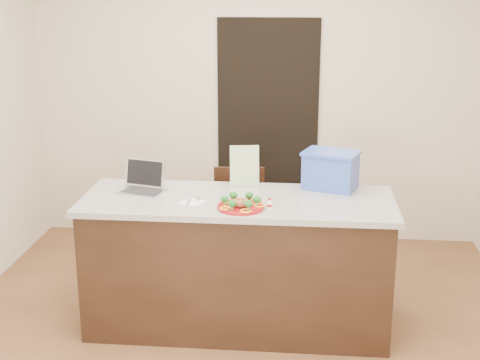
# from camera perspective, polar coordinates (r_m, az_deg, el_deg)

# --- Properties ---
(ground) EXTENTS (4.00, 4.00, 0.00)m
(ground) POSITION_cam_1_polar(r_m,az_deg,el_deg) (4.54, -0.51, -13.69)
(ground) COLOR brown
(ground) RESTS_ON ground
(room_shell) EXTENTS (4.00, 4.00, 4.00)m
(room_shell) POSITION_cam_1_polar(r_m,az_deg,el_deg) (3.98, -0.57, 6.91)
(room_shell) COLOR white
(room_shell) RESTS_ON ground
(doorway) EXTENTS (0.90, 0.02, 2.00)m
(doorway) POSITION_cam_1_polar(r_m,az_deg,el_deg) (6.03, 2.37, 4.17)
(doorway) COLOR black
(doorway) RESTS_ON ground
(island) EXTENTS (2.06, 0.76, 0.92)m
(island) POSITION_cam_1_polar(r_m,az_deg,el_deg) (4.55, -0.20, -7.08)
(island) COLOR black
(island) RESTS_ON ground
(plate) EXTENTS (0.30, 0.30, 0.02)m
(plate) POSITION_cam_1_polar(r_m,az_deg,el_deg) (4.20, 0.06, -2.28)
(plate) COLOR maroon
(plate) RESTS_ON island
(meatballs) EXTENTS (0.12, 0.12, 0.04)m
(meatballs) POSITION_cam_1_polar(r_m,az_deg,el_deg) (4.19, 0.09, -1.93)
(meatballs) COLOR brown
(meatballs) RESTS_ON plate
(broccoli) EXTENTS (0.26, 0.23, 0.04)m
(broccoli) POSITION_cam_1_polar(r_m,az_deg,el_deg) (4.18, 0.07, -1.67)
(broccoli) COLOR #134917
(broccoli) RESTS_ON plate
(pepper_rings) EXTENTS (0.28, 0.29, 0.01)m
(pepper_rings) POSITION_cam_1_polar(r_m,az_deg,el_deg) (4.20, 0.07, -2.15)
(pepper_rings) COLOR #FFA91A
(pepper_rings) RESTS_ON plate
(napkin) EXTENTS (0.19, 0.19, 0.01)m
(napkin) POSITION_cam_1_polar(r_m,az_deg,el_deg) (4.32, -4.11, -1.92)
(napkin) COLOR silver
(napkin) RESTS_ON island
(fork) EXTENTS (0.03, 0.17, 0.00)m
(fork) POSITION_cam_1_polar(r_m,az_deg,el_deg) (4.33, -4.35, -1.79)
(fork) COLOR silver
(fork) RESTS_ON napkin
(knife) EXTENTS (0.02, 0.20, 0.01)m
(knife) POSITION_cam_1_polar(r_m,az_deg,el_deg) (4.29, -3.76, -1.93)
(knife) COLOR white
(knife) RESTS_ON napkin
(yogurt_bottle) EXTENTS (0.03, 0.03, 0.07)m
(yogurt_bottle) POSITION_cam_1_polar(r_m,az_deg,el_deg) (4.20, 2.54, -2.09)
(yogurt_bottle) COLOR white
(yogurt_bottle) RESTS_ON island
(laptop) EXTENTS (0.33, 0.30, 0.21)m
(laptop) POSITION_cam_1_polar(r_m,az_deg,el_deg) (4.60, -8.26, -0.21)
(laptop) COLOR #B4B3B8
(laptop) RESTS_ON island
(leaflet) EXTENTS (0.21, 0.08, 0.29)m
(leaflet) POSITION_cam_1_polar(r_m,az_deg,el_deg) (4.63, 0.39, 1.20)
(leaflet) COLOR silver
(leaflet) RESTS_ON island
(blue_box) EXTENTS (0.43, 0.36, 0.26)m
(blue_box) POSITION_cam_1_polar(r_m,az_deg,el_deg) (4.62, 7.74, 0.87)
(blue_box) COLOR #314FB2
(blue_box) RESTS_ON island
(chair) EXTENTS (0.42, 0.42, 0.90)m
(chair) POSITION_cam_1_polar(r_m,az_deg,el_deg) (5.25, -0.17, -3.27)
(chair) COLOR black
(chair) RESTS_ON ground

